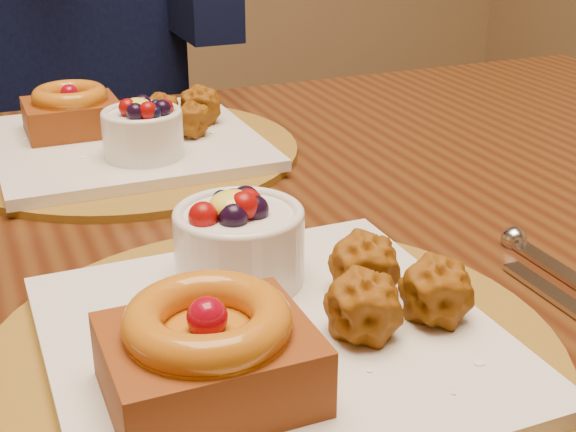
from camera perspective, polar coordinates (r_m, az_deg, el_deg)
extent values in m
cube|color=#39180A|center=(0.72, -7.51, -2.45)|extent=(1.60, 0.90, 0.04)
cylinder|color=#39180A|center=(1.50, 16.53, -4.91)|extent=(0.06, 0.06, 0.71)
cylinder|color=brown|center=(0.53, -1.03, -9.81)|extent=(0.38, 0.38, 0.01)
cube|color=white|center=(0.52, -1.04, -8.90)|extent=(0.28, 0.28, 0.01)
cube|color=#551C07|center=(0.46, -5.62, -10.42)|extent=(0.11, 0.09, 0.04)
torus|color=#9C5409|center=(0.44, -5.76, -7.40)|extent=(0.09, 0.09, 0.02)
sphere|color=maroon|center=(0.44, -5.77, -7.18)|extent=(0.02, 0.02, 0.02)
sphere|color=#93550A|center=(0.56, 5.38, -3.59)|extent=(0.05, 0.05, 0.05)
sphere|color=#93550A|center=(0.51, 5.30, -6.48)|extent=(0.05, 0.05, 0.05)
sphere|color=#93550A|center=(0.53, 10.44, -5.28)|extent=(0.05, 0.05, 0.05)
cylinder|color=white|center=(0.57, -3.47, -2.21)|extent=(0.09, 0.09, 0.05)
torus|color=white|center=(0.56, -3.54, 0.17)|extent=(0.09, 0.09, 0.01)
ellipsoid|color=yellow|center=(0.56, -3.94, 0.85)|extent=(0.03, 0.03, 0.02)
cylinder|color=brown|center=(0.91, -11.37, 4.54)|extent=(0.38, 0.38, 0.01)
cube|color=white|center=(0.91, -11.42, 5.13)|extent=(0.28, 0.28, 0.01)
cube|color=#551C07|center=(0.94, -15.11, 6.83)|extent=(0.10, 0.08, 0.04)
torus|color=#9C5409|center=(0.93, -15.27, 8.29)|extent=(0.08, 0.08, 0.02)
sphere|color=maroon|center=(0.93, -15.29, 8.41)|extent=(0.02, 0.02, 0.02)
sphere|color=#93550A|center=(0.90, -6.92, 6.77)|extent=(0.04, 0.04, 0.04)
sphere|color=#93550A|center=(0.93, -9.11, 7.29)|extent=(0.04, 0.04, 0.04)
sphere|color=#93550A|center=(0.94, -6.28, 7.65)|extent=(0.04, 0.04, 0.04)
cylinder|color=white|center=(0.84, -10.27, 5.70)|extent=(0.08, 0.08, 0.05)
torus|color=white|center=(0.83, -10.39, 7.20)|extent=(0.08, 0.08, 0.01)
ellipsoid|color=yellow|center=(0.83, -10.70, 7.70)|extent=(0.03, 0.03, 0.02)
cube|color=black|center=(1.61, -16.10, 0.93)|extent=(0.59, 0.59, 0.04)
cylinder|color=black|center=(1.49, -17.52, -11.65)|extent=(0.04, 0.04, 0.44)
cylinder|color=black|center=(1.67, -6.03, -6.52)|extent=(0.04, 0.04, 0.44)
cylinder|color=black|center=(1.94, -13.47, -2.45)|extent=(0.04, 0.04, 0.44)
cube|color=black|center=(1.46, -6.89, 14.75)|extent=(0.09, 0.32, 0.09)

